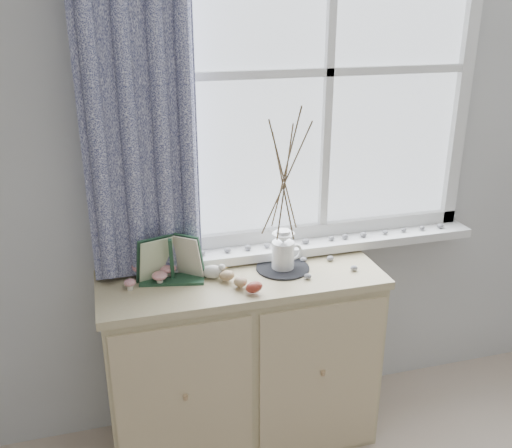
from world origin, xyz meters
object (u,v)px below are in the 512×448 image
object	(u,v)px
sideboard	(243,361)
botanical_book	(172,261)
toadstool_cluster	(151,270)
twig_pitcher	(284,176)

from	to	relation	value
sideboard	botanical_book	bearing A→B (deg)	177.77
botanical_book	sideboard	bearing A→B (deg)	9.60
botanical_book	toadstool_cluster	distance (m)	0.11
toadstool_cluster	twig_pitcher	distance (m)	0.67
sideboard	botanical_book	size ratio (longest dim) A/B	3.98
sideboard	twig_pitcher	size ratio (longest dim) A/B	1.64
sideboard	botanical_book	world-z (taller)	botanical_book
sideboard	twig_pitcher	world-z (taller)	twig_pitcher
botanical_book	twig_pitcher	xyz separation A→B (m)	(0.48, 0.01, 0.31)
botanical_book	twig_pitcher	distance (m)	0.57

